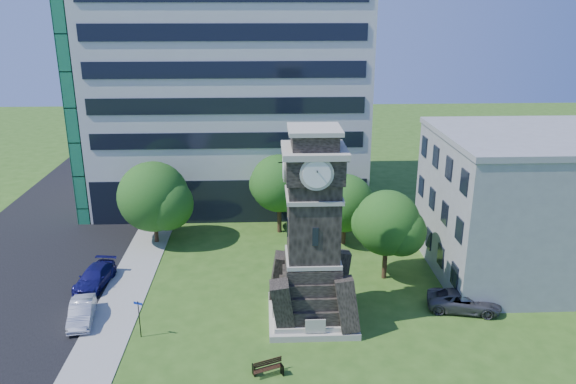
{
  "coord_description": "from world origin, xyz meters",
  "views": [
    {
      "loc": [
        0.17,
        -28.93,
        18.88
      ],
      "look_at": [
        1.69,
        6.56,
        6.86
      ],
      "focal_mm": 35.0,
      "sensor_mm": 36.0,
      "label": 1
    }
  ],
  "objects_px": {
    "clock_tower": "(313,241)",
    "car_east_lot": "(464,301)",
    "car_street_north": "(95,277)",
    "park_bench": "(268,367)",
    "car_street_mid": "(82,312)",
    "street_sign": "(139,315)"
  },
  "relations": [
    {
      "from": "car_street_mid",
      "to": "car_east_lot",
      "type": "height_order",
      "value": "car_east_lot"
    },
    {
      "from": "park_bench",
      "to": "car_east_lot",
      "type": "bearing_deg",
      "value": 3.47
    },
    {
      "from": "clock_tower",
      "to": "street_sign",
      "type": "distance_m",
      "value": 11.14
    },
    {
      "from": "park_bench",
      "to": "street_sign",
      "type": "bearing_deg",
      "value": 130.59
    },
    {
      "from": "car_street_mid",
      "to": "park_bench",
      "type": "xyz_separation_m",
      "value": [
        11.53,
        -5.77,
        -0.2
      ]
    },
    {
      "from": "car_street_north",
      "to": "car_east_lot",
      "type": "distance_m",
      "value": 25.13
    },
    {
      "from": "street_sign",
      "to": "car_street_mid",
      "type": "bearing_deg",
      "value": 176.09
    },
    {
      "from": "clock_tower",
      "to": "car_east_lot",
      "type": "relative_size",
      "value": 2.62
    },
    {
      "from": "car_street_north",
      "to": "street_sign",
      "type": "distance_m",
      "value": 8.08
    },
    {
      "from": "clock_tower",
      "to": "park_bench",
      "type": "xyz_separation_m",
      "value": [
        -2.82,
        -5.58,
        -4.84
      ]
    },
    {
      "from": "clock_tower",
      "to": "car_street_north",
      "type": "distance_m",
      "value": 16.32
    },
    {
      "from": "clock_tower",
      "to": "car_street_mid",
      "type": "xyz_separation_m",
      "value": [
        -14.35,
        0.2,
        -4.64
      ]
    },
    {
      "from": "clock_tower",
      "to": "car_street_mid",
      "type": "relative_size",
      "value": 3.16
    },
    {
      "from": "clock_tower",
      "to": "street_sign",
      "type": "xyz_separation_m",
      "value": [
        -10.34,
        -1.71,
        -3.78
      ]
    },
    {
      "from": "park_bench",
      "to": "street_sign",
      "type": "distance_m",
      "value": 8.52
    },
    {
      "from": "clock_tower",
      "to": "street_sign",
      "type": "height_order",
      "value": "clock_tower"
    },
    {
      "from": "car_street_north",
      "to": "street_sign",
      "type": "xyz_separation_m",
      "value": [
        4.52,
        -6.64,
        0.85
      ]
    },
    {
      "from": "clock_tower",
      "to": "park_bench",
      "type": "bearing_deg",
      "value": -116.8
    },
    {
      "from": "clock_tower",
      "to": "car_street_mid",
      "type": "height_order",
      "value": "clock_tower"
    },
    {
      "from": "car_street_north",
      "to": "car_east_lot",
      "type": "relative_size",
      "value": 0.96
    },
    {
      "from": "car_street_mid",
      "to": "street_sign",
      "type": "relative_size",
      "value": 1.62
    },
    {
      "from": "car_street_north",
      "to": "car_east_lot",
      "type": "xyz_separation_m",
      "value": [
        24.74,
        -4.41,
        -0.0
      ]
    }
  ]
}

